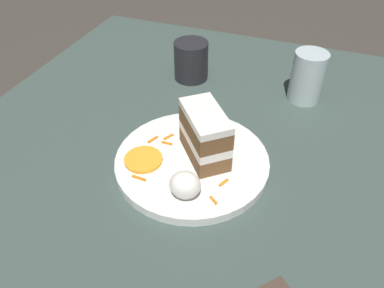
# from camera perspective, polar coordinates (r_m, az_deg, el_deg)

# --- Properties ---
(ground_plane) EXTENTS (6.00, 6.00, 0.00)m
(ground_plane) POSITION_cam_1_polar(r_m,az_deg,el_deg) (0.71, 1.21, -3.05)
(ground_plane) COLOR #38332D
(ground_plane) RESTS_ON ground
(dining_table) EXTENTS (0.98, 1.07, 0.02)m
(dining_table) POSITION_cam_1_polar(r_m,az_deg,el_deg) (0.70, 1.23, -2.42)
(dining_table) COLOR #384742
(dining_table) RESTS_ON ground
(plate) EXTENTS (0.27, 0.27, 0.02)m
(plate) POSITION_cam_1_polar(r_m,az_deg,el_deg) (0.67, 0.00, -2.67)
(plate) COLOR white
(plate) RESTS_ON dining_table
(cake_slice) EXTENTS (0.11, 0.12, 0.09)m
(cake_slice) POSITION_cam_1_polar(r_m,az_deg,el_deg) (0.64, 1.97, 1.44)
(cake_slice) COLOR brown
(cake_slice) RESTS_ON plate
(cream_dollop) EXTENTS (0.05, 0.05, 0.04)m
(cream_dollop) POSITION_cam_1_polar(r_m,az_deg,el_deg) (0.59, -1.07, -6.27)
(cream_dollop) COLOR white
(cream_dollop) RESTS_ON plate
(orange_garnish) EXTENTS (0.07, 0.07, 0.01)m
(orange_garnish) POSITION_cam_1_polar(r_m,az_deg,el_deg) (0.66, -7.42, -2.37)
(orange_garnish) COLOR orange
(orange_garnish) RESTS_ON plate
(carrot_shreds_scatter) EXTENTS (0.17, 0.14, 0.00)m
(carrot_shreds_scatter) POSITION_cam_1_polar(r_m,az_deg,el_deg) (0.66, -2.80, -2.82)
(carrot_shreds_scatter) COLOR orange
(carrot_shreds_scatter) RESTS_ON plate
(drinking_glass) EXTENTS (0.07, 0.07, 0.11)m
(drinking_glass) POSITION_cam_1_polar(r_m,az_deg,el_deg) (0.86, 17.07, 9.32)
(drinking_glass) COLOR silver
(drinking_glass) RESTS_ON dining_table
(coffee_mug) EXTENTS (0.08, 0.08, 0.09)m
(coffee_mug) POSITION_cam_1_polar(r_m,az_deg,el_deg) (0.90, -0.14, 12.80)
(coffee_mug) COLOR #232328
(coffee_mug) RESTS_ON dining_table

